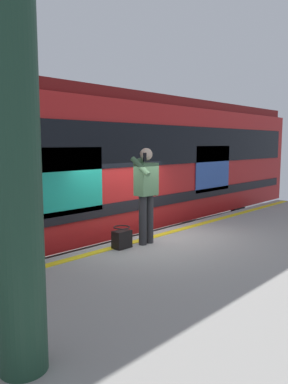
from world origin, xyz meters
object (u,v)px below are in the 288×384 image
at_px(handbag, 122,238).
at_px(station_column, 14,142).
at_px(passenger, 146,188).
at_px(train_carriage, 109,161).

bearing_deg(handbag, station_column, 33.79).
xyz_separation_m(passenger, handbag, (0.50, -0.11, -0.85)).
xyz_separation_m(train_carriage, station_column, (4.90, 4.47, 0.44)).
distance_m(train_carriage, passenger, 2.99).
distance_m(handbag, station_column, 3.92).
height_order(train_carriage, handbag, train_carriage).
relative_size(handbag, station_column, 0.10).
distance_m(train_carriage, station_column, 6.65).
distance_m(train_carriage, handbag, 3.38).
bearing_deg(station_column, train_carriage, -137.60).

